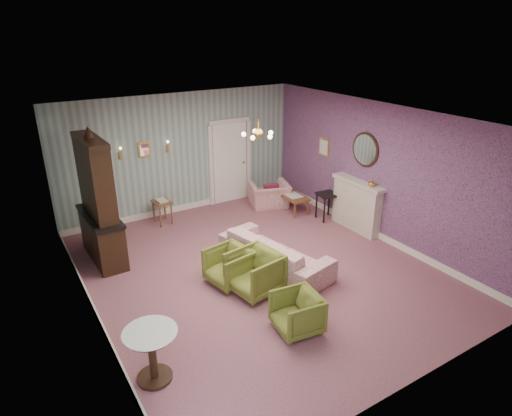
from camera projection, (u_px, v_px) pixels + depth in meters
floor at (258, 270)px, 8.46m from camera, size 7.00×7.00×0.00m
ceiling at (258, 119)px, 7.33m from camera, size 7.00×7.00×0.00m
wall_back at (181, 154)px, 10.64m from camera, size 6.00×0.00×6.00m
wall_front at (417, 294)px, 5.15m from camera, size 6.00×0.00×6.00m
wall_left at (84, 240)px, 6.44m from camera, size 0.00×7.00×7.00m
wall_right at (378, 172)px, 9.35m from camera, size 0.00×7.00×7.00m
wall_right_floral at (378, 172)px, 9.35m from camera, size 0.00×7.00×7.00m
door at (230, 161)px, 11.38m from camera, size 1.12×0.12×2.16m
olive_chair_a at (297, 311)px, 6.68m from camera, size 0.70×0.74×0.68m
olive_chair_b at (255, 271)px, 7.63m from camera, size 0.87×0.91×0.82m
olive_chair_c at (229, 265)px, 7.91m from camera, size 0.78×0.82×0.74m
sofa_chintz at (275, 247)px, 8.36m from camera, size 1.14×2.39×0.90m
wingback_chair at (269, 191)px, 11.23m from camera, size 1.10×0.88×0.84m
dresser at (97, 198)px, 8.37m from camera, size 0.58×1.58×2.62m
fireplace at (356, 205)px, 9.94m from camera, size 0.30×1.40×1.16m
mantel_vase at (372, 183)px, 9.36m from camera, size 0.15×0.15×0.15m
oval_mirror at (365, 150)px, 9.49m from camera, size 0.04×0.76×0.84m
framed_print at (324, 147)px, 10.65m from camera, size 0.04×0.34×0.42m
coffee_table at (293, 203)px, 10.99m from camera, size 0.51×0.88×0.44m
side_table_black at (327, 206)px, 10.52m from camera, size 0.49×0.49×0.66m
pedestal_table at (152, 355)px, 5.73m from camera, size 0.87×0.87×0.77m
nesting_table at (163, 211)px, 10.33m from camera, size 0.40×0.49×0.60m
gilt_mirror_back at (144, 149)px, 10.07m from camera, size 0.28×0.06×0.36m
sconce_left at (121, 153)px, 9.79m from camera, size 0.16×0.12×0.30m
sconce_right at (168, 146)px, 10.32m from camera, size 0.16×0.12×0.30m
chandelier at (258, 135)px, 7.44m from camera, size 0.56×0.56×0.36m
burgundy_cushion at (271, 191)px, 11.06m from camera, size 0.41×0.28×0.39m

